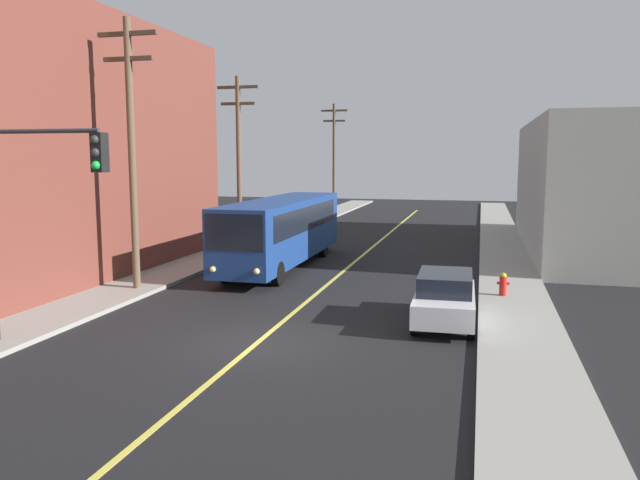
{
  "coord_description": "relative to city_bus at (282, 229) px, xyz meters",
  "views": [
    {
      "loc": [
        5.95,
        -16.15,
        5.21
      ],
      "look_at": [
        0.0,
        7.1,
        2.0
      ],
      "focal_mm": 35.28,
      "sensor_mm": 36.0,
      "label": 1
    }
  ],
  "objects": [
    {
      "name": "ground_plane",
      "position": [
        3.04,
        -11.81,
        -1.82
      ],
      "size": [
        120.0,
        120.0,
        0.0
      ],
      "primitive_type": "plane",
      "color": "black"
    },
    {
      "name": "sidewalk_left",
      "position": [
        -4.21,
        -1.81,
        -1.74
      ],
      "size": [
        2.5,
        90.0,
        0.15
      ],
      "primitive_type": "cube",
      "color": "gray",
      "rests_on": "ground"
    },
    {
      "name": "sidewalk_right",
      "position": [
        10.29,
        -1.81,
        -1.74
      ],
      "size": [
        2.5,
        90.0,
        0.15
      ],
      "primitive_type": "cube",
      "color": "gray",
      "rests_on": "ground"
    },
    {
      "name": "lane_stripe_center",
      "position": [
        3.04,
        3.19,
        -1.81
      ],
      "size": [
        0.16,
        60.0,
        0.01
      ],
      "primitive_type": "cube",
      "color": "#D8CC4C",
      "rests_on": "ground"
    },
    {
      "name": "building_left_brick",
      "position": [
        -10.45,
        -5.43,
        3.72
      ],
      "size": [
        10.0,
        21.11,
        11.08
      ],
      "color": "brown",
      "rests_on": "ground"
    },
    {
      "name": "city_bus",
      "position": [
        0.0,
        0.0,
        0.0
      ],
      "size": [
        2.59,
        12.16,
        3.2
      ],
      "color": "navy",
      "rests_on": "ground"
    },
    {
      "name": "parked_car_white",
      "position": [
        8.02,
        -8.44,
        -0.98
      ],
      "size": [
        1.9,
        4.44,
        1.62
      ],
      "color": "silver",
      "rests_on": "ground"
    },
    {
      "name": "utility_pole_near",
      "position": [
        -3.81,
        -6.58,
        3.9
      ],
      "size": [
        2.4,
        0.28,
        10.13
      ],
      "color": "brown",
      "rests_on": "sidewalk_left"
    },
    {
      "name": "utility_pole_mid",
      "position": [
        -4.31,
        5.53,
        3.56
      ],
      "size": [
        2.4,
        0.28,
        9.47
      ],
      "color": "brown",
      "rests_on": "sidewalk_left"
    },
    {
      "name": "utility_pole_far",
      "position": [
        -3.88,
        27.43,
        3.67
      ],
      "size": [
        2.4,
        0.28,
        9.68
      ],
      "color": "brown",
      "rests_on": "sidewalk_left"
    },
    {
      "name": "traffic_signal_left_corner",
      "position": [
        -2.37,
        -13.8,
        2.49
      ],
      "size": [
        3.75,
        0.48,
        6.0
      ],
      "color": "#2D2D33",
      "rests_on": "sidewalk_left"
    },
    {
      "name": "fire_hydrant",
      "position": [
        9.89,
        -4.47,
        -1.23
      ],
      "size": [
        0.44,
        0.26,
        0.84
      ],
      "color": "red",
      "rests_on": "sidewalk_right"
    }
  ]
}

